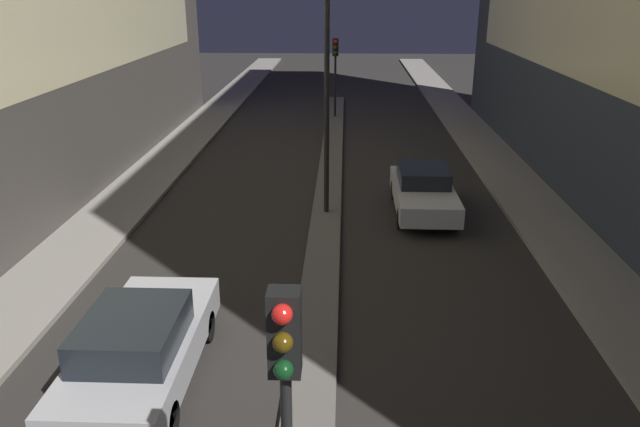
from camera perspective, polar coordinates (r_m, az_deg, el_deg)
name	(u,v)px	position (r m, az deg, el deg)	size (l,w,h in m)	color
median_strip	(329,187)	(22.44, 0.80, 2.40)	(0.92, 37.29, 0.13)	#66605B
traffic_light_near	(286,389)	(6.44, -3.17, -15.77)	(0.32, 0.42, 4.12)	black
traffic_light_mid	(335,59)	(34.05, 1.42, 13.90)	(0.32, 0.42, 4.12)	black
street_lamp	(327,50)	(18.75, 0.64, 14.71)	(0.48, 0.48, 7.62)	black
car_left_lane	(140,347)	(11.96, -16.13, -11.66)	(1.92, 4.78, 1.58)	#B2B2B7
car_right_lane	(423,191)	(20.22, 9.42, 2.08)	(1.82, 4.50, 1.43)	silver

